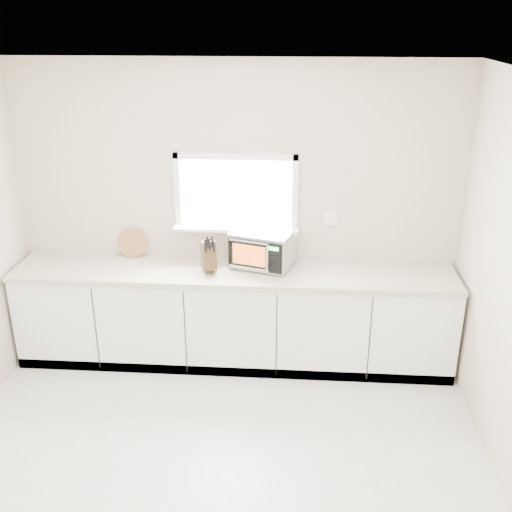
{
  "coord_description": "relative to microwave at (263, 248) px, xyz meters",
  "views": [
    {
      "loc": [
        0.56,
        -3.13,
        3.05
      ],
      "look_at": [
        0.21,
        1.55,
        1.12
      ],
      "focal_mm": 42.0,
      "sensor_mm": 36.0,
      "label": 1
    }
  ],
  "objects": [
    {
      "name": "back_wall",
      "position": [
        -0.25,
        0.18,
        0.27
      ],
      "size": [
        4.0,
        0.17,
        2.7
      ],
      "color": "#BAAA94",
      "rests_on": "ground"
    },
    {
      "name": "microwave",
      "position": [
        0.0,
        0.0,
        0.0
      ],
      "size": [
        0.61,
        0.53,
        0.33
      ],
      "rotation": [
        0.0,
        0.0,
        -0.3
      ],
      "color": "black",
      "rests_on": "countertop"
    },
    {
      "name": "coffee_grinder",
      "position": [
        0.13,
        0.04,
        -0.08
      ],
      "size": [
        0.13,
        0.13,
        0.19
      ],
      "rotation": [
        0.0,
        0.0,
        0.25
      ],
      "color": "#B7B9BF",
      "rests_on": "countertop"
    },
    {
      "name": "countertop",
      "position": [
        -0.25,
        -0.13,
        -0.19
      ],
      "size": [
        3.92,
        0.64,
        0.04
      ],
      "primitive_type": "cube",
      "color": "beige",
      "rests_on": "cabinets"
    },
    {
      "name": "ground",
      "position": [
        -0.25,
        -1.82,
        -1.09
      ],
      "size": [
        4.0,
        4.0,
        0.0
      ],
      "primitive_type": "plane",
      "color": "beige",
      "rests_on": "ground"
    },
    {
      "name": "cabinets",
      "position": [
        -0.25,
        -0.12,
        -0.65
      ],
      "size": [
        3.92,
        0.6,
        0.88
      ],
      "primitive_type": "cube",
      "color": "white",
      "rests_on": "ground"
    },
    {
      "name": "knife_block",
      "position": [
        -0.46,
        -0.15,
        -0.02
      ],
      "size": [
        0.18,
        0.26,
        0.35
      ],
      "rotation": [
        0.0,
        0.0,
        0.3
      ],
      "color": "#4E361B",
      "rests_on": "countertop"
    },
    {
      "name": "cutting_board",
      "position": [
        -1.22,
        0.12,
        -0.04
      ],
      "size": [
        0.27,
        0.06,
        0.27
      ],
      "primitive_type": "cylinder",
      "rotation": [
        1.4,
        0.0,
        0.0
      ],
      "color": "#A2643E",
      "rests_on": "countertop"
    }
  ]
}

